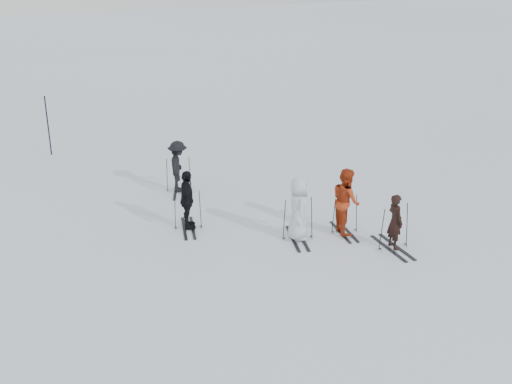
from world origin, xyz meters
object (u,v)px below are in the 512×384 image
at_px(skier_uphill_left, 187,201).
at_px(piste_marker, 48,126).
at_px(skier_uphill_far, 178,167).
at_px(skier_grey, 298,209).
at_px(skier_red, 346,202).
at_px(skier_near_dark, 395,222).

xyz_separation_m(skier_uphill_left, piste_marker, (-3.02, 8.44, 0.29)).
height_order(skier_uphill_left, skier_uphill_far, skier_uphill_left).
bearing_deg(skier_uphill_far, skier_grey, -137.87).
distance_m(skier_red, skier_uphill_left, 4.45).
relative_size(skier_uphill_far, piste_marker, 0.74).
relative_size(skier_red, skier_grey, 1.05).
bearing_deg(skier_near_dark, skier_uphill_far, 34.41).
xyz_separation_m(skier_red, skier_uphill_left, (-4.04, 1.86, -0.08)).
height_order(skier_uphill_left, piste_marker, piste_marker).
xyz_separation_m(skier_red, piste_marker, (-7.06, 10.30, 0.21)).
relative_size(skier_grey, piste_marker, 0.78).
distance_m(skier_uphill_left, piste_marker, 8.97).
distance_m(skier_near_dark, skier_grey, 2.60).
bearing_deg(skier_red, skier_uphill_left, 72.02).
distance_m(skier_red, piste_marker, 12.49).
distance_m(skier_near_dark, skier_uphill_far, 7.46).
bearing_deg(skier_uphill_left, piste_marker, 31.59).
xyz_separation_m(skier_grey, skier_uphill_far, (-2.10, 4.67, -0.05)).
bearing_deg(skier_red, piste_marker, 41.21).
distance_m(skier_grey, skier_uphill_far, 5.12).
relative_size(skier_near_dark, skier_uphill_left, 0.89).
distance_m(skier_uphill_far, piste_marker, 6.58).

